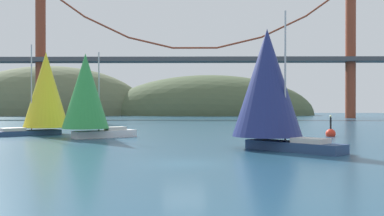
# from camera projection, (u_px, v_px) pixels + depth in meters

# --- Properties ---
(ground_plane) EXTENTS (360.00, 360.00, 0.00)m
(ground_plane) POSITION_uv_depth(u_px,v_px,m) (184.00, 164.00, 25.60)
(ground_plane) COLOR navy
(headland_center) EXTENTS (78.11, 44.00, 29.73)m
(headland_center) POSITION_uv_depth(u_px,v_px,m) (209.00, 115.00, 160.52)
(headland_center) COLOR #4C5B3D
(headland_center) RESTS_ON ground_plane
(headland_left) EXTENTS (75.22, 44.00, 36.66)m
(headland_left) POSITION_uv_depth(u_px,v_px,m) (50.00, 115.00, 161.32)
(headland_left) COLOR #5B6647
(headland_left) RESTS_ON ground_plane
(suspension_bridge) EXTENTS (123.20, 6.00, 37.66)m
(suspension_bridge) POSITION_uv_depth(u_px,v_px,m) (195.00, 56.00, 120.50)
(suspension_bridge) COLOR brown
(suspension_bridge) RESTS_ON ground_plane
(sailboat_navy_sail) EXTENTS (9.19, 9.30, 10.81)m
(sailboat_navy_sail) POSITION_uv_depth(u_px,v_px,m) (268.00, 85.00, 34.34)
(sailboat_navy_sail) COLOR navy
(sailboat_navy_sail) RESTS_ON ground_plane
(sailboat_yellow_sail) EXTENTS (9.36, 9.09, 10.67)m
(sailboat_yellow_sail) POSITION_uv_depth(u_px,v_px,m) (45.00, 92.00, 51.59)
(sailboat_yellow_sail) COLOR navy
(sailboat_yellow_sail) RESTS_ON ground_plane
(sailboat_green_sail) EXTENTS (8.48, 7.39, 9.23)m
(sailboat_green_sail) POSITION_uv_depth(u_px,v_px,m) (87.00, 93.00, 45.38)
(sailboat_green_sail) COLOR white
(sailboat_green_sail) RESTS_ON ground_plane
(channel_buoy) EXTENTS (1.10, 1.10, 2.64)m
(channel_buoy) POSITION_uv_depth(u_px,v_px,m) (331.00, 133.00, 48.21)
(channel_buoy) COLOR red
(channel_buoy) RESTS_ON ground_plane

